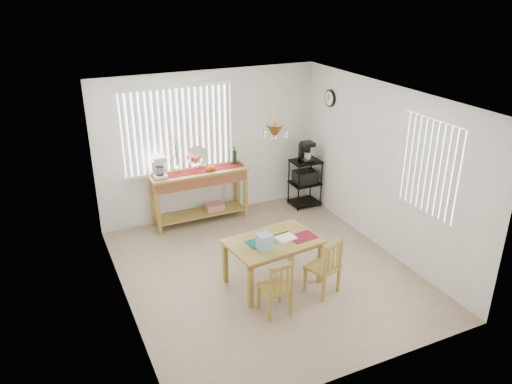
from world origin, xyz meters
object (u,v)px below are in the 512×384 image
wire_cart (305,179)px  cart_items (306,152)px  chair_left (276,288)px  chair_right (325,267)px  sideboard (200,184)px  dining_table (273,245)px

wire_cart → cart_items: size_ratio=2.43×
chair_left → chair_right: (0.80, 0.13, 0.02)m
cart_items → chair_left: bearing=-126.1°
wire_cart → sideboard: bearing=174.6°
sideboard → cart_items: size_ratio=4.59×
chair_left → chair_right: bearing=9.5°
dining_table → chair_left: 0.76m
sideboard → cart_items: cart_items is taller
chair_right → cart_items: bearing=65.3°
dining_table → wire_cart: bearing=50.4°
cart_items → chair_right: 2.96m
cart_items → sideboard: bearing=174.9°
sideboard → chair_left: bearing=-90.2°
sideboard → wire_cart: (2.00, -0.19, -0.18)m
cart_items → dining_table: size_ratio=0.28×
sideboard → dining_table: bearing=-83.0°
sideboard → dining_table: sideboard is taller
cart_items → dining_table: (-1.72, -2.09, -0.47)m
wire_cart → chair_left: wire_cart is taller
chair_right → wire_cart: bearing=65.3°
wire_cart → chair_right: 2.88m
sideboard → chair_right: 2.93m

